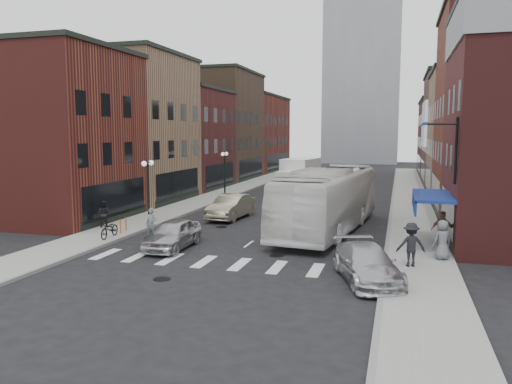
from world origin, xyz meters
TOP-DOWN VIEW (x-y plane):
  - ground at (0.00, 0.00)m, footprint 160.00×160.00m
  - sidewalk_left at (-8.50, 22.00)m, footprint 3.00×74.00m
  - sidewalk_right at (8.50, 22.00)m, footprint 3.00×74.00m
  - curb_left at (-7.00, 22.00)m, footprint 0.20×74.00m
  - curb_right at (7.00, 22.00)m, footprint 0.20×74.00m
  - crosswalk_stripes at (0.00, -3.00)m, footprint 12.00×2.20m
  - bldg_left_near at (-14.99, 4.50)m, footprint 10.30×9.20m
  - bldg_left_mid_a at (-14.99, 14.00)m, footprint 10.30×10.20m
  - bldg_left_mid_b at (-14.99, 24.00)m, footprint 10.30×10.20m
  - bldg_left_far_a at (-14.99, 35.00)m, footprint 10.30×12.20m
  - bldg_left_far_b at (-14.99, 49.00)m, footprint 10.30×16.20m
  - bldg_right_mid_b at (14.99, 24.00)m, footprint 10.30×10.20m
  - bldg_right_far_a at (14.99, 35.00)m, footprint 10.30×12.20m
  - bldg_right_far_b at (14.99, 49.00)m, footprint 10.30×16.20m
  - awning_blue at (8.93, 2.50)m, footprint 1.80×5.00m
  - billboard_sign at (8.59, 0.50)m, footprint 1.52×3.00m
  - distant_tower at (0.00, 78.00)m, footprint 14.00×14.00m
  - streetlamp_near at (-7.40, 4.00)m, footprint 0.32×1.22m
  - streetlamp_far at (-7.40, 18.00)m, footprint 0.32×1.22m
  - bike_rack at (-7.60, 1.30)m, footprint 0.08×0.68m
  - box_truck at (-1.35, 21.14)m, footprint 3.07×8.13m
  - motorcycle_rider at (-4.34, -1.42)m, footprint 0.60×2.05m
  - transit_bus at (3.50, 5.72)m, footprint 4.74×13.74m
  - sedan_left_near at (-3.39, -1.03)m, footprint 1.83×4.40m
  - sedan_left_far at (-3.44, 8.15)m, footprint 2.11×5.10m
  - curb_car at (6.37, -4.01)m, footprint 3.47×5.23m
  - parked_bicycle at (-7.50, -0.24)m, footprint 0.81×1.90m
  - ped_left_solo at (-9.60, 2.41)m, footprint 0.87×0.62m
  - ped_right_a at (8.05, -1.76)m, footprint 1.33×0.89m
  - ped_right_b at (9.60, 1.85)m, footprint 1.22×0.87m
  - ped_right_c at (9.43, -0.19)m, footprint 1.05×0.94m

SIDE VIEW (x-z plane):
  - ground at x=0.00m, z-range 0.00..0.00m
  - curb_left at x=-7.00m, z-range -0.08..0.08m
  - curb_right at x=7.00m, z-range -0.08..0.08m
  - crosswalk_stripes at x=0.00m, z-range -0.01..0.01m
  - sidewalk_left at x=-8.50m, z-range 0.00..0.15m
  - sidewalk_right at x=8.50m, z-range 0.00..0.15m
  - bike_rack at x=-7.60m, z-range 0.15..0.95m
  - parked_bicycle at x=-7.50m, z-range 0.15..1.12m
  - curb_car at x=6.37m, z-range 0.00..1.41m
  - sedan_left_near at x=-3.39m, z-range 0.00..1.49m
  - sedan_left_far at x=-3.44m, z-range 0.00..1.64m
  - ped_left_solo at x=-9.60m, z-range 0.15..1.77m
  - motorcycle_rider at x=-4.34m, z-range -0.07..2.02m
  - ped_right_c at x=9.43m, z-range 0.15..1.95m
  - ped_right_a at x=8.05m, z-range 0.15..2.03m
  - ped_right_b at x=9.60m, z-range 0.15..2.03m
  - box_truck at x=-1.35m, z-range -0.02..3.41m
  - transit_bus at x=3.50m, z-range 0.00..3.75m
  - awning_blue at x=8.93m, z-range 2.24..3.02m
  - streetlamp_near at x=-7.40m, z-range 0.86..4.97m
  - streetlamp_far at x=-7.40m, z-range 0.86..4.97m
  - bldg_right_far_b at x=14.99m, z-range 0.00..10.30m
  - bldg_left_mid_b at x=-14.99m, z-range 0.00..10.30m
  - bldg_left_far_b at x=-14.99m, z-range 0.00..11.30m
  - bldg_right_mid_b at x=14.99m, z-range 0.00..11.30m
  - bldg_left_near at x=-14.99m, z-range 0.00..11.30m
  - billboard_sign at x=8.59m, z-range 4.28..7.98m
  - bldg_right_far_a at x=14.99m, z-range 0.00..12.30m
  - bldg_left_mid_a at x=-14.99m, z-range 0.00..12.30m
  - bldg_left_far_a at x=-14.99m, z-range 0.00..13.30m
  - distant_tower at x=0.00m, z-range 0.00..50.00m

